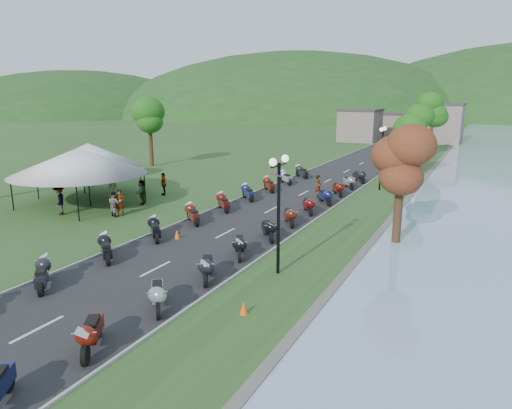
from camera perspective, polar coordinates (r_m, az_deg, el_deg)
The scene contains 11 objects.
road at distance 41.46m, azimuth 8.98°, elevation 2.94°, with size 7.00×120.00×0.02m, color #28282A.
hills_backdrop at distance 199.36m, azimuth 23.74°, elevation 10.19°, with size 360.00×120.00×76.00m, color #285621, non-canonical shape.
far_building at distance 85.22m, azimuth 17.36°, elevation 9.51°, with size 18.00×16.00×5.00m, color gray.
moto_row_left at distance 24.70m, azimuth -12.43°, elevation -3.10°, with size 2.60×44.52×1.10m, color #331411, non-canonical shape.
moto_row_right at distance 24.24m, azimuth 1.57°, elevation -3.10°, with size 2.60×39.19×1.10m, color #331411, non-canonical shape.
vendor_tent_main at distance 33.58m, azimuth -21.16°, elevation 3.19°, with size 6.08×6.08×4.00m, color silver, non-canonical shape.
vendor_tent_side at distance 36.80m, azimuth -20.07°, elevation 4.11°, with size 5.26×5.26×4.00m, color silver, non-canonical shape.
tree_lakeside at distance 24.25m, azimuth 17.61°, elevation 3.20°, with size 2.45×2.45×6.80m, color #28741B, non-canonical shape.
pedestrian_a at distance 30.35m, azimuth -16.54°, elevation -1.34°, with size 0.61×0.45×1.68m, color slate.
pedestrian_b at distance 30.30m, azimuth -17.20°, elevation -1.40°, with size 0.78×0.43×1.60m, color slate.
pedestrian_c at distance 31.92m, azimuth -23.20°, elevation -1.17°, with size 1.26×0.52×1.95m, color slate.
Camera 1 is at (12.50, 1.17, 7.45)m, focal length 32.00 mm.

